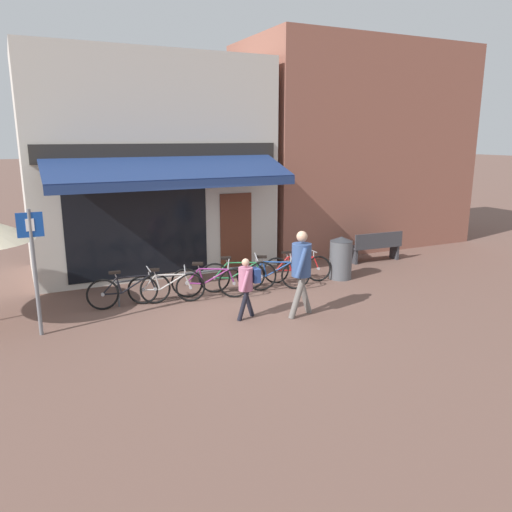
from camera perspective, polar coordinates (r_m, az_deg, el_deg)
ground_plane at (r=10.67m, az=-2.35°, el=-6.05°), size 160.00×160.00×0.00m
shop_front at (r=14.03m, az=-12.12°, el=10.09°), size 6.33×4.47×5.61m
neighbour_building at (r=17.53m, az=10.77°, el=12.15°), size 7.32×4.00×6.43m
bike_rack_rail at (r=11.64m, az=-4.20°, el=-1.86°), size 4.76×0.04×0.57m
bicycle_black at (r=11.01m, az=-14.30°, el=-3.82°), size 1.78×0.52×0.82m
bicycle_silver at (r=11.08m, az=-10.19°, el=-3.55°), size 1.64×0.64×0.80m
bicycle_purple at (r=11.26m, az=-5.25°, el=-2.98°), size 1.67×0.94×0.88m
bicycle_green at (r=11.65m, az=-2.11°, el=-2.30°), size 1.78×0.78×0.90m
bicycle_blue at (r=11.89m, az=1.94°, el=-2.10°), size 1.60×0.84×0.83m
bicycle_red at (r=12.52m, az=4.72°, el=-1.41°), size 1.70×0.63×0.81m
pedestrian_adult at (r=10.01m, az=5.21°, el=-1.01°), size 0.65×0.57×1.77m
pedestrian_child at (r=9.90m, az=-1.03°, el=-2.92°), size 0.51×0.44×1.25m
litter_bin at (r=12.92m, az=9.66°, el=-0.18°), size 0.58×0.58×1.10m
parking_sign at (r=9.73m, az=-24.07°, el=-0.35°), size 0.44×0.07×2.34m
park_bench at (r=14.91m, az=13.54°, el=1.13°), size 1.62×0.53×0.87m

